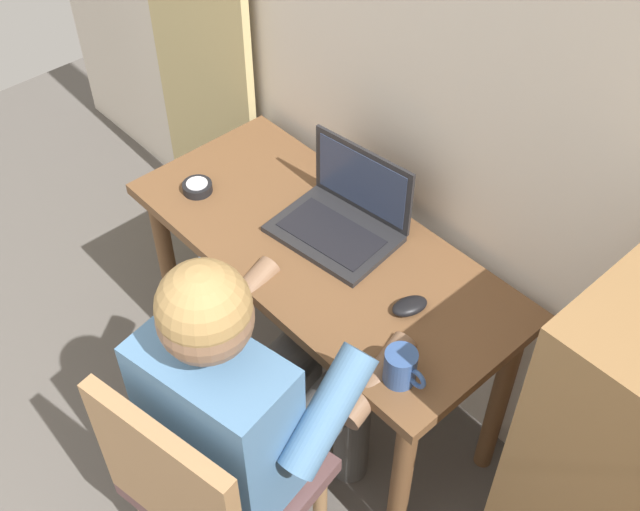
% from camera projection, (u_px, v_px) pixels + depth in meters
% --- Properties ---
extents(wall_back, '(4.80, 0.05, 2.50)m').
position_uv_depth(wall_back, '(544.00, 98.00, 1.82)').
color(wall_back, beige).
rests_on(wall_back, ground_plane).
extents(desk, '(1.20, 0.54, 0.72)m').
position_uv_depth(desk, '(322.00, 274.00, 2.31)').
color(desk, brown).
rests_on(desk, ground_plane).
extents(chair, '(0.49, 0.47, 0.89)m').
position_uv_depth(chair, '(209.00, 485.00, 1.95)').
color(chair, brown).
rests_on(chair, ground_plane).
extents(person_seated, '(0.60, 0.63, 1.21)m').
position_uv_depth(person_seated, '(254.00, 394.00, 1.92)').
color(person_seated, '#4C4C4C').
rests_on(person_seated, ground_plane).
extents(laptop, '(0.37, 0.29, 0.24)m').
position_uv_depth(laptop, '(343.00, 215.00, 2.24)').
color(laptop, '#232326').
rests_on(laptop, desk).
extents(computer_mouse, '(0.09, 0.11, 0.03)m').
position_uv_depth(computer_mouse, '(410.00, 306.00, 2.05)').
color(computer_mouse, black).
rests_on(computer_mouse, desk).
extents(desk_clock, '(0.09, 0.09, 0.03)m').
position_uv_depth(desk_clock, '(197.00, 187.00, 2.38)').
color(desk_clock, black).
rests_on(desk_clock, desk).
extents(coffee_mug, '(0.12, 0.08, 0.09)m').
position_uv_depth(coffee_mug, '(401.00, 367.00, 1.87)').
color(coffee_mug, '#33518C').
rests_on(coffee_mug, desk).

